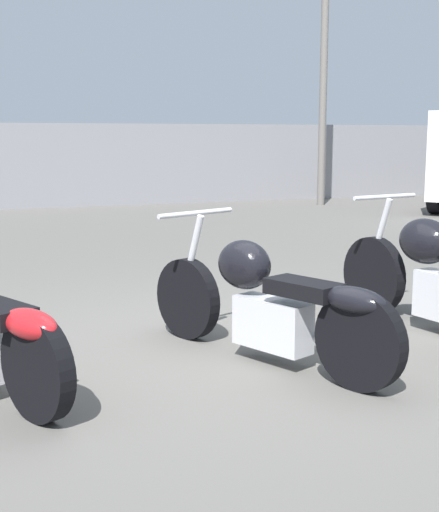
# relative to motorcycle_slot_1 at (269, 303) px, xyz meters

# --- Properties ---
(ground_plane) EXTENTS (60.00, 60.00, 0.00)m
(ground_plane) POSITION_rel_motorcycle_slot_1_xyz_m (-0.14, 0.40, -0.41)
(ground_plane) COLOR #5B5954
(fence_back) EXTENTS (40.00, 0.04, 1.77)m
(fence_back) POSITION_rel_motorcycle_slot_1_xyz_m (-0.14, 11.11, 0.47)
(fence_back) COLOR gray
(fence_back) RESTS_ON ground_plane
(motorcycle_slot_1) EXTENTS (1.05, 2.03, 0.97)m
(motorcycle_slot_1) POSITION_rel_motorcycle_slot_1_xyz_m (0.00, 0.00, 0.00)
(motorcycle_slot_1) COLOR black
(motorcycle_slot_1) RESTS_ON ground_plane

